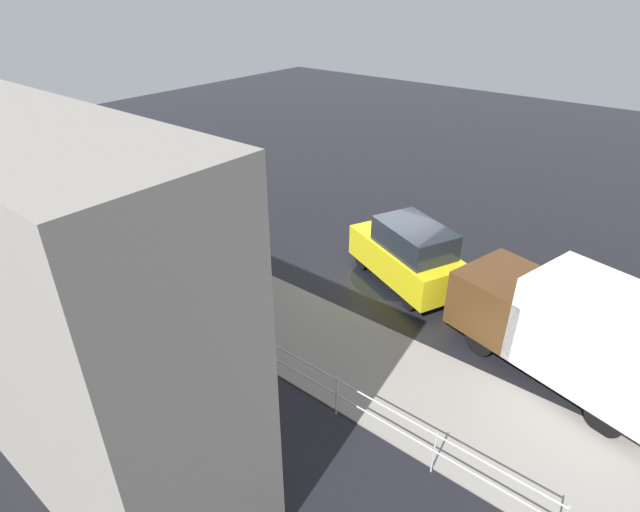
# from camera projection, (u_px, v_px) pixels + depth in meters

# --- Properties ---
(ground_plane) EXTENTS (60.00, 60.00, 0.00)m
(ground_plane) POSITION_uv_depth(u_px,v_px,m) (389.00, 272.00, 16.11)
(ground_plane) COLOR black
(kerb_strip) EXTENTS (24.00, 3.20, 0.04)m
(kerb_strip) POSITION_uv_depth(u_px,v_px,m) (305.00, 335.00, 13.25)
(kerb_strip) COLOR gray
(kerb_strip) RESTS_ON ground
(moving_hatchback) EXTENTS (4.25, 3.14, 2.06)m
(moving_hatchback) POSITION_uv_depth(u_px,v_px,m) (408.00, 254.00, 15.03)
(moving_hatchback) COLOR yellow
(moving_hatchback) RESTS_ON ground
(delivery_truck) EXTENTS (5.73, 3.38, 2.60)m
(delivery_truck) POSITION_uv_depth(u_px,v_px,m) (577.00, 330.00, 11.23)
(delivery_truck) COLOR #513319
(delivery_truck) RESTS_ON ground
(fire_hydrant) EXTENTS (0.42, 0.31, 0.80)m
(fire_hydrant) POSITION_uv_depth(u_px,v_px,m) (252.00, 268.00, 15.53)
(fire_hydrant) COLOR #197A2D
(fire_hydrant) RESTS_ON ground
(pedestrian) EXTENTS (0.37, 0.52, 1.22)m
(pedestrian) POSITION_uv_depth(u_px,v_px,m) (242.00, 249.00, 16.04)
(pedestrian) COLOR #1E8C4C
(pedestrian) RESTS_ON ground
(metal_railing) EXTENTS (11.52, 0.04, 1.05)m
(metal_railing) POSITION_uv_depth(u_px,v_px,m) (296.00, 366.00, 11.14)
(metal_railing) COLOR #B7BABF
(metal_railing) RESTS_ON ground
(sign_post) EXTENTS (0.07, 0.44, 2.40)m
(sign_post) POSITION_uv_depth(u_px,v_px,m) (200.00, 242.00, 14.51)
(sign_post) COLOR #4C4C51
(sign_post) RESTS_ON ground
(puddle_patch) EXTENTS (2.58, 2.58, 0.01)m
(puddle_patch) POSITION_uv_depth(u_px,v_px,m) (391.00, 278.00, 15.75)
(puddle_patch) COLOR black
(puddle_patch) RESTS_ON ground
(building_block) EXTENTS (12.06, 2.40, 6.72)m
(building_block) POSITION_uv_depth(u_px,v_px,m) (2.00, 277.00, 9.44)
(building_block) COLOR gray
(building_block) RESTS_ON ground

